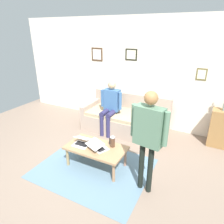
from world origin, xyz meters
TOP-DOWN VIEW (x-y plane):
  - ground_plane at (0.00, 0.00)m, footprint 7.68×7.68m
  - area_rug at (-0.10, 0.08)m, footprint 1.98×1.59m
  - back_wall at (0.00, -2.20)m, footprint 7.04×0.11m
  - couch at (-0.01, -1.58)m, footprint 2.04×0.93m
  - coffee_table at (-0.10, -0.02)m, footprint 1.09×0.60m
  - laptop_left at (-0.16, 0.01)m, footprint 0.42×0.41m
  - laptop_center at (0.17, 0.02)m, footprint 0.30×0.29m
  - french_press at (-0.36, -0.17)m, footprint 0.11×0.09m
  - side_shelf at (-2.09, -1.86)m, footprint 0.42×0.32m
  - person_standing at (-1.10, 0.14)m, footprint 0.58×0.25m
  - person_seated at (0.30, -1.35)m, footprint 0.55×0.51m

SIDE VIEW (x-z plane):
  - ground_plane at x=0.00m, z-range 0.00..0.00m
  - area_rug at x=-0.10m, z-range 0.00..0.01m
  - couch at x=-0.01m, z-range -0.14..0.74m
  - coffee_table at x=-0.10m, z-range 0.16..0.56m
  - side_shelf at x=-2.09m, z-range 0.00..0.82m
  - laptop_center at x=0.17m, z-range 0.37..0.52m
  - laptop_left at x=-0.16m, z-range 0.37..0.52m
  - french_press at x=-0.36m, z-range 0.39..0.62m
  - person_seated at x=0.30m, z-range 0.09..1.37m
  - person_standing at x=-1.10m, z-range 0.23..1.86m
  - back_wall at x=0.00m, z-range 0.00..2.70m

